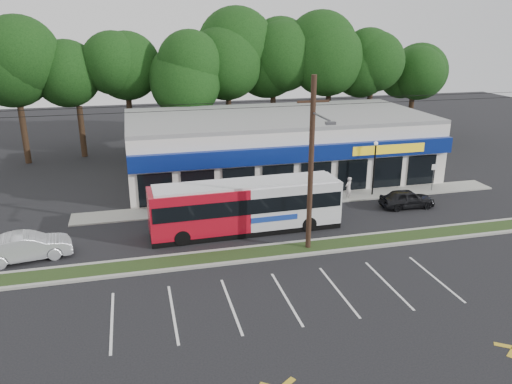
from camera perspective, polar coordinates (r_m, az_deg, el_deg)
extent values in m
plane|color=black|center=(27.91, 0.79, -7.97)|extent=(120.00, 120.00, 0.00)
cube|color=#1D3214|center=(28.75, 0.28, -7.00)|extent=(40.00, 1.60, 0.12)
cube|color=#9E9E93|center=(28.01, 0.71, -7.71)|extent=(40.00, 0.25, 0.14)
cube|color=#9E9E93|center=(29.50, -0.14, -6.29)|extent=(40.00, 0.25, 0.14)
cube|color=#9E9E93|center=(37.17, 4.69, -0.97)|extent=(32.00, 2.20, 0.10)
cube|color=silver|center=(43.02, 2.44, 5.21)|extent=(25.00, 12.00, 5.00)
cube|color=navy|center=(37.03, 5.19, 4.36)|extent=(25.00, 0.50, 1.20)
cube|color=black|center=(37.75, 5.01, 1.49)|extent=(24.00, 0.12, 2.40)
cube|color=yellow|center=(39.61, 14.97, 4.74)|extent=(6.00, 0.06, 0.70)
cube|color=gray|center=(42.48, 2.49, 8.69)|extent=(25.00, 12.00, 0.30)
cylinder|color=black|center=(27.85, 6.29, 2.90)|extent=(0.30, 0.30, 10.00)
cube|color=black|center=(27.10, 6.56, 10.24)|extent=(1.80, 0.12, 0.12)
cylinder|color=#59595E|center=(26.09, 7.44, 8.55)|extent=(0.10, 2.40, 0.10)
cube|color=#59595E|center=(24.92, 8.51, 7.79)|extent=(0.50, 0.25, 0.15)
cylinder|color=black|center=(26.19, 0.31, 10.29)|extent=(50.00, 0.02, 0.02)
cylinder|color=black|center=(26.23, 0.30, 9.64)|extent=(50.00, 0.02, 0.02)
cylinder|color=black|center=(38.69, 13.32, 2.40)|extent=(0.12, 0.12, 4.00)
sphere|color=silver|center=(38.17, 13.56, 5.43)|extent=(0.30, 0.30, 0.30)
cylinder|color=#59595E|center=(41.27, 19.55, 1.52)|extent=(0.06, 0.06, 2.20)
cube|color=white|center=(40.99, 19.73, 2.70)|extent=(0.45, 0.04, 0.45)
cylinder|color=black|center=(51.91, -24.58, 6.28)|extent=(0.56, 0.56, 5.72)
sphere|color=black|center=(51.16, -25.44, 12.39)|extent=(6.76, 6.76, 6.76)
cylinder|color=black|center=(51.22, -19.07, 6.81)|extent=(0.56, 0.56, 5.72)
sphere|color=black|center=(50.47, -19.75, 13.02)|extent=(6.76, 6.76, 6.76)
cylinder|color=black|center=(51.02, -13.44, 7.28)|extent=(0.56, 0.56, 5.72)
sphere|color=black|center=(50.26, -13.93, 13.53)|extent=(6.76, 6.76, 6.76)
cylinder|color=black|center=(51.31, -7.82, 7.68)|extent=(0.56, 0.56, 5.72)
sphere|color=black|center=(50.55, -8.10, 13.90)|extent=(6.76, 6.76, 6.76)
cylinder|color=black|center=(52.08, -2.30, 8.00)|extent=(0.56, 0.56, 5.72)
sphere|color=black|center=(51.33, -2.38, 14.14)|extent=(6.76, 6.76, 6.76)
cylinder|color=black|center=(53.30, 3.02, 8.24)|extent=(0.56, 0.56, 5.72)
sphere|color=black|center=(52.58, 3.13, 14.24)|extent=(6.76, 6.76, 6.76)
cylinder|color=black|center=(54.96, 8.07, 8.40)|extent=(0.56, 0.56, 5.72)
sphere|color=black|center=(54.26, 8.34, 14.21)|extent=(6.76, 6.76, 6.76)
cylinder|color=black|center=(57.01, 12.79, 8.49)|extent=(0.56, 0.56, 5.72)
sphere|color=black|center=(56.33, 13.21, 14.09)|extent=(6.76, 6.76, 6.76)
cylinder|color=black|center=(59.41, 17.16, 8.53)|extent=(0.56, 0.56, 5.72)
sphere|color=black|center=(58.76, 17.69, 13.89)|extent=(6.76, 6.76, 6.76)
cube|color=#B10D1E|center=(30.70, -6.59, -2.04)|extent=(6.05, 2.65, 2.75)
cube|color=silver|center=(32.09, 4.02, -1.03)|extent=(6.05, 2.65, 2.75)
cube|color=black|center=(31.82, -1.15, -4.11)|extent=(12.04, 2.76, 0.35)
cube|color=black|center=(31.15, -1.17, -0.97)|extent=(11.81, 2.86, 0.95)
cube|color=black|center=(33.12, 8.97, -0.26)|extent=(0.12, 2.12, 1.40)
cube|color=#193899|center=(30.72, 2.14, -3.06)|extent=(3.00, 0.11, 0.35)
cube|color=silver|center=(30.79, -1.19, 0.96)|extent=(11.44, 2.55, 0.18)
cylinder|color=black|center=(29.99, -8.42, -5.21)|extent=(0.97, 0.30, 0.96)
cylinder|color=black|center=(32.05, -8.96, -3.62)|extent=(0.97, 0.30, 0.96)
cylinder|color=black|center=(31.83, 6.07, -3.65)|extent=(0.97, 0.30, 0.96)
cylinder|color=black|center=(33.78, 4.68, -2.26)|extent=(0.97, 0.30, 0.96)
imported|color=black|center=(37.22, 16.89, -0.73)|extent=(3.96, 1.73, 1.33)
imported|color=#B7BABF|center=(30.63, -24.68, -5.70)|extent=(4.87, 2.39, 1.54)
imported|color=beige|center=(37.85, 10.51, 0.43)|extent=(0.75, 0.67, 1.73)
imported|color=silver|center=(34.14, 5.84, -1.36)|extent=(1.08, 1.03, 1.75)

